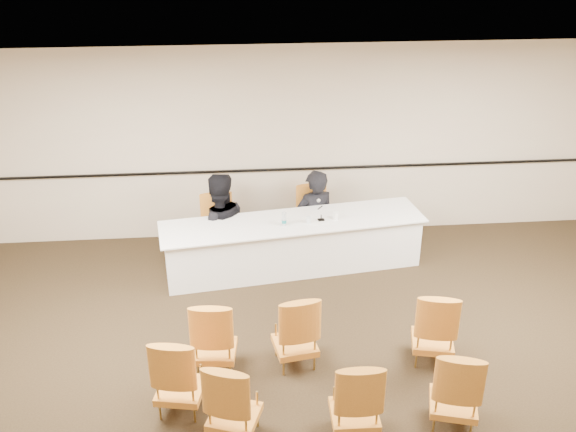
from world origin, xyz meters
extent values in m
plane|color=black|center=(0.00, 0.00, 0.00)|extent=(10.00, 10.00, 0.00)
plane|color=white|center=(0.00, 0.00, 3.00)|extent=(10.00, 10.00, 0.00)
cube|color=beige|center=(0.00, 4.00, 1.50)|extent=(10.00, 0.04, 3.00)
cube|color=black|center=(0.00, 3.96, 1.10)|extent=(9.80, 0.04, 0.03)
imported|color=black|center=(0.25, 3.48, 0.37)|extent=(0.75, 0.60, 1.78)
imported|color=black|center=(-1.19, 3.27, 0.41)|extent=(1.03, 0.87, 1.84)
cube|color=white|center=(0.26, 2.83, 0.75)|extent=(0.33, 0.27, 0.00)
cylinder|color=silver|center=(0.08, 2.78, 0.80)|extent=(0.07, 0.07, 0.10)
cylinder|color=white|center=(0.48, 2.86, 0.81)|extent=(0.10, 0.10, 0.12)
camera|label=1|loc=(-0.92, -5.21, 4.75)|focal=40.00mm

